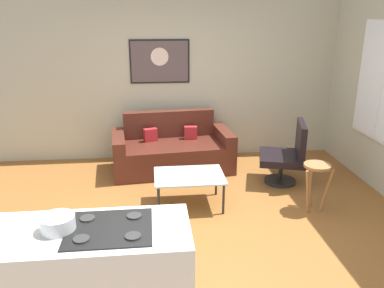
{
  "coord_description": "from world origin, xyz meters",
  "views": [
    {
      "loc": [
        -0.46,
        -3.94,
        2.33
      ],
      "look_at": [
        0.06,
        0.9,
        0.7
      ],
      "focal_mm": 36.7,
      "sensor_mm": 36.0,
      "label": 1
    }
  ],
  "objects_px": {
    "coffee_table": "(189,178)",
    "mixing_bowl": "(58,224)",
    "couch": "(172,151)",
    "bar_stool": "(316,175)",
    "wall_painting": "(160,61)",
    "armchair": "(288,155)"
  },
  "relations": [
    {
      "from": "armchair",
      "to": "bar_stool",
      "type": "xyz_separation_m",
      "value": [
        0.06,
        -0.85,
        0.05
      ]
    },
    {
      "from": "wall_painting",
      "to": "bar_stool",
      "type": "bearing_deg",
      "value": -49.88
    },
    {
      "from": "armchair",
      "to": "mixing_bowl",
      "type": "height_order",
      "value": "mixing_bowl"
    },
    {
      "from": "bar_stool",
      "to": "mixing_bowl",
      "type": "distance_m",
      "value": 3.16
    },
    {
      "from": "couch",
      "to": "mixing_bowl",
      "type": "distance_m",
      "value": 3.46
    },
    {
      "from": "couch",
      "to": "mixing_bowl",
      "type": "height_order",
      "value": "mixing_bowl"
    },
    {
      "from": "armchair",
      "to": "mixing_bowl",
      "type": "relative_size",
      "value": 3.7
    },
    {
      "from": "wall_painting",
      "to": "mixing_bowl",
      "type": "bearing_deg",
      "value": -102.33
    },
    {
      "from": "armchair",
      "to": "coffee_table",
      "type": "bearing_deg",
      "value": -159.19
    },
    {
      "from": "coffee_table",
      "to": "wall_painting",
      "type": "relative_size",
      "value": 0.91
    },
    {
      "from": "mixing_bowl",
      "to": "wall_painting",
      "type": "relative_size",
      "value": 0.26
    },
    {
      "from": "coffee_table",
      "to": "mixing_bowl",
      "type": "height_order",
      "value": "mixing_bowl"
    },
    {
      "from": "couch",
      "to": "wall_painting",
      "type": "distance_m",
      "value": 1.44
    },
    {
      "from": "couch",
      "to": "armchair",
      "type": "distance_m",
      "value": 1.75
    },
    {
      "from": "couch",
      "to": "bar_stool",
      "type": "relative_size",
      "value": 3.09
    },
    {
      "from": "coffee_table",
      "to": "armchair",
      "type": "bearing_deg",
      "value": 20.81
    },
    {
      "from": "coffee_table",
      "to": "bar_stool",
      "type": "distance_m",
      "value": 1.55
    },
    {
      "from": "couch",
      "to": "coffee_table",
      "type": "bearing_deg",
      "value": -83.72
    },
    {
      "from": "coffee_table",
      "to": "mixing_bowl",
      "type": "distance_m",
      "value": 2.34
    },
    {
      "from": "mixing_bowl",
      "to": "wall_painting",
      "type": "bearing_deg",
      "value": 77.67
    },
    {
      "from": "bar_stool",
      "to": "wall_painting",
      "type": "bearing_deg",
      "value": 130.12
    },
    {
      "from": "couch",
      "to": "wall_painting",
      "type": "bearing_deg",
      "value": 103.98
    }
  ]
}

